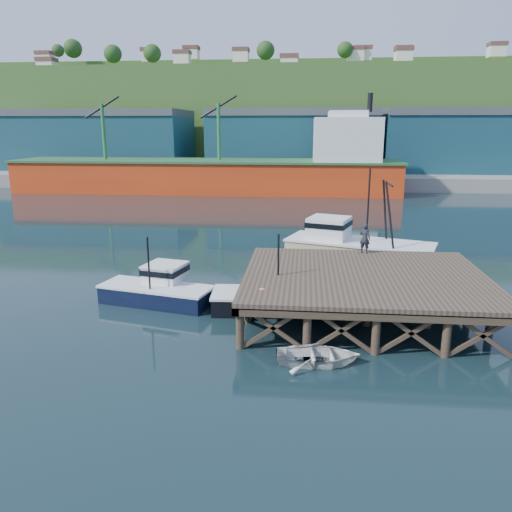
# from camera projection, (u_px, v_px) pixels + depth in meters

# --- Properties ---
(ground) EXTENTS (300.00, 300.00, 0.00)m
(ground) POSITION_uv_depth(u_px,v_px,m) (255.00, 310.00, 25.99)
(ground) COLOR black
(ground) RESTS_ON ground
(wharf) EXTENTS (12.00, 10.00, 2.62)m
(wharf) POSITION_uv_depth(u_px,v_px,m) (365.00, 278.00, 24.80)
(wharf) COLOR brown
(wharf) RESTS_ON ground
(far_quay) EXTENTS (160.00, 40.00, 2.00)m
(far_quay) POSITION_uv_depth(u_px,v_px,m) (292.00, 173.00, 93.18)
(far_quay) COLOR gray
(far_quay) RESTS_ON ground
(warehouse_left) EXTENTS (32.00, 16.00, 9.00)m
(warehouse_left) POSITION_uv_depth(u_px,v_px,m) (99.00, 143.00, 90.28)
(warehouse_left) COLOR #194253
(warehouse_left) RESTS_ON far_quay
(warehouse_mid) EXTENTS (28.00, 16.00, 9.00)m
(warehouse_mid) POSITION_uv_depth(u_px,v_px,m) (292.00, 143.00, 86.98)
(warehouse_mid) COLOR #194253
(warehouse_mid) RESTS_ON far_quay
(warehouse_right) EXTENTS (30.00, 16.00, 9.00)m
(warehouse_right) POSITION_uv_depth(u_px,v_px,m) (470.00, 144.00, 84.15)
(warehouse_right) COLOR #194253
(warehouse_right) RESTS_ON far_quay
(cargo_ship) EXTENTS (55.50, 10.00, 13.75)m
(cargo_ship) POSITION_uv_depth(u_px,v_px,m) (230.00, 169.00, 72.20)
(cargo_ship) COLOR red
(cargo_ship) RESTS_ON ground
(hillside) EXTENTS (220.00, 50.00, 22.00)m
(hillside) POSITION_uv_depth(u_px,v_px,m) (296.00, 119.00, 119.57)
(hillside) COLOR #2D511E
(hillside) RESTS_ON ground
(boat_navy) EXTENTS (6.40, 4.03, 3.79)m
(boat_navy) POSITION_uv_depth(u_px,v_px,m) (159.00, 288.00, 27.03)
(boat_navy) COLOR black
(boat_navy) RESTS_ON ground
(boat_black) EXTENTS (6.91, 5.80, 4.19)m
(boat_black) POSITION_uv_depth(u_px,v_px,m) (278.00, 295.00, 25.99)
(boat_black) COLOR black
(boat_black) RESTS_ON ground
(trawler) EXTENTS (10.48, 6.55, 6.61)m
(trawler) POSITION_uv_depth(u_px,v_px,m) (356.00, 246.00, 34.17)
(trawler) COLOR #CEBC85
(trawler) RESTS_ON ground
(dinghy) EXTENTS (3.51, 2.60, 0.70)m
(dinghy) POSITION_uv_depth(u_px,v_px,m) (318.00, 355.00, 20.02)
(dinghy) COLOR silver
(dinghy) RESTS_ON ground
(dockworker) EXTENTS (0.75, 0.64, 1.75)m
(dockworker) POSITION_uv_depth(u_px,v_px,m) (365.00, 238.00, 28.88)
(dockworker) COLOR #202128
(dockworker) RESTS_ON wharf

